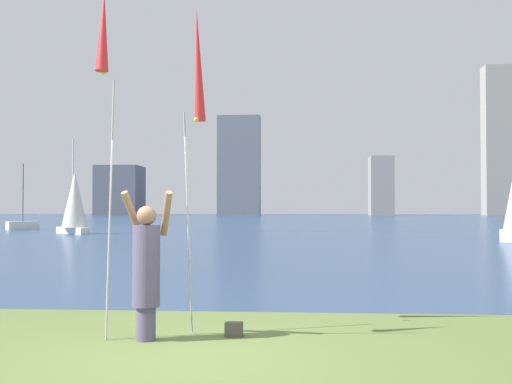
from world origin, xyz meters
TOP-DOWN VIEW (x-y plane):
  - ground at (0.00, 50.95)m, footprint 120.00×138.00m
  - person at (-0.64, 0.82)m, footprint 0.68×0.50m
  - kite_flag_left at (-1.14, 0.64)m, footprint 0.16×0.59m
  - kite_flag_right at (-0.14, 1.65)m, footprint 0.16×1.29m
  - bag at (0.42, 1.11)m, footprint 0.22×0.14m
  - sailboat_1 at (-12.15, 29.10)m, footprint 2.67×2.46m
  - sailboat_3 at (-18.24, 35.41)m, footprint 1.84×2.08m
  - skyline_tower_0 at (-31.47, 103.15)m, footprint 7.68×7.36m
  - skyline_tower_1 at (-9.76, 103.79)m, footprint 7.65×3.16m
  - skyline_tower_2 at (15.69, 104.69)m, footprint 4.08×4.95m
  - skyline_tower_3 at (36.81, 104.28)m, footprint 6.61×3.43m

SIDE VIEW (x-z plane):
  - ground at x=0.00m, z-range -0.12..0.00m
  - bag at x=0.42m, z-range 0.00..0.18m
  - sailboat_3 at x=-18.24m, z-range -1.98..2.67m
  - person at x=-0.64m, z-range -0.02..1.83m
  - sailboat_1 at x=-12.15m, z-range -0.94..4.76m
  - kite_flag_right at x=-0.14m, z-range 1.34..5.66m
  - kite_flag_left at x=-1.14m, z-range 1.50..5.82m
  - skyline_tower_0 at x=-31.47m, z-range 0.00..8.92m
  - skyline_tower_2 at x=15.69m, z-range 0.00..10.51m
  - skyline_tower_1 at x=-9.76m, z-range 0.00..17.91m
  - skyline_tower_3 at x=36.81m, z-range 0.00..26.32m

